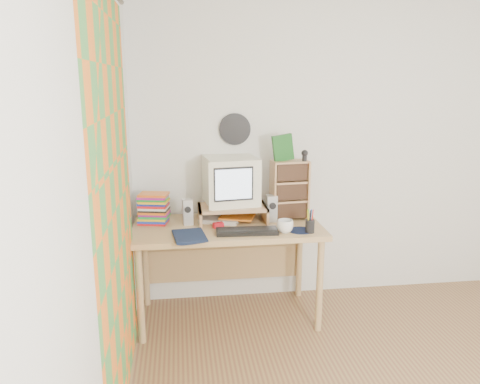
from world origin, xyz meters
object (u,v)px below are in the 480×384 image
object	(u,v)px
dvd_stack	(153,204)
diary	(174,236)
desk	(227,239)
keyboard	(247,231)
cd_rack	(289,190)
mug	(285,226)
crt_monitor	(231,182)

from	to	relation	value
dvd_stack	diary	size ratio (longest dim) A/B	1.15
desk	dvd_stack	world-z (taller)	dvd_stack
keyboard	cd_rack	world-z (taller)	cd_rack
keyboard	mug	bearing A→B (deg)	-1.42
crt_monitor	keyboard	xyz separation A→B (m)	(0.07, -0.35, -0.29)
desk	mug	size ratio (longest dim) A/B	11.96
diary	mug	bearing A→B (deg)	-3.85
crt_monitor	keyboard	world-z (taller)	crt_monitor
diary	crt_monitor	bearing A→B (deg)	36.19
desk	cd_rack	distance (m)	0.62
mug	diary	world-z (taller)	mug
desk	diary	size ratio (longest dim) A/B	5.37
mug	dvd_stack	bearing A→B (deg)	159.63
cd_rack	mug	xyz separation A→B (m)	(-0.11, -0.33, -0.18)
crt_monitor	dvd_stack	size ratio (longest dim) A/B	1.27
cd_rack	mug	distance (m)	0.39
mug	diary	size ratio (longest dim) A/B	0.45
crt_monitor	desk	bearing A→B (deg)	-126.63
cd_rack	diary	size ratio (longest dim) A/B	1.77
dvd_stack	diary	distance (m)	0.44
dvd_stack	diary	xyz separation A→B (m)	(0.15, -0.39, -0.12)
keyboard	dvd_stack	world-z (taller)	dvd_stack
cd_rack	mug	bearing A→B (deg)	-112.84
cd_rack	diary	bearing A→B (deg)	-162.41
keyboard	diary	xyz separation A→B (m)	(-0.51, -0.06, 0.01)
mug	diary	xyz separation A→B (m)	(-0.78, -0.04, -0.02)
mug	keyboard	bearing A→B (deg)	175.84
diary	dvd_stack	bearing A→B (deg)	104.38
desk	mug	world-z (taller)	mug
keyboard	mug	distance (m)	0.27
crt_monitor	cd_rack	bearing A→B (deg)	-13.06
dvd_stack	mug	bearing A→B (deg)	-8.34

